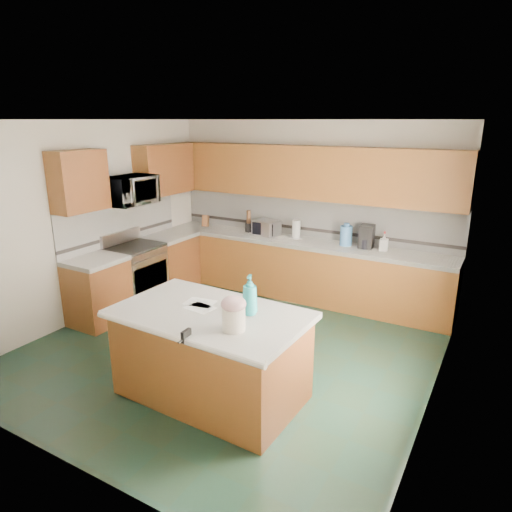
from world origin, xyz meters
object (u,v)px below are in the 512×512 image
Objects in this scene: treat_jar at (234,319)px; toaster_oven at (266,228)px; island_top at (210,314)px; knife_block at (206,221)px; island_base at (211,357)px; soap_bottle_island at (250,295)px; coffee_maker at (367,236)px.

toaster_oven reaches higher than treat_jar.
toaster_oven reaches higher than island_top.
treat_jar is 1.11× the size of knife_block.
soap_bottle_island is at bearing 23.87° from island_base.
soap_bottle_island is 2.02× the size of knife_block.
coffee_maker reaches higher than toaster_oven.
island_top reaches higher than island_base.
knife_block reaches higher than island_base.
treat_jar is 4.11m from knife_block.
toaster_oven is at bearing 110.24° from island_base.
soap_bottle_island is 2.86m from coffee_maker.
toaster_oven is at bearing 110.24° from island_top.
knife_block is at bearing 118.60° from soap_bottle_island.
island_base is 0.46m from island_top.
knife_block is at bearing 128.21° from island_top.
coffee_maker reaches higher than island_top.
coffee_maker is at bearing 79.87° from island_top.
treat_jar is 0.64× the size of coffee_maker.
island_top is at bearing -55.86° from toaster_oven.
coffee_maker reaches higher than knife_block.
island_base is at bearing -72.78° from knife_block.
island_top is 4.61× the size of toaster_oven.
island_base is 0.95× the size of island_top.
island_base is 4.53× the size of soap_bottle_island.
toaster_oven is at bearing 176.50° from coffee_maker.
treat_jar is (0.42, -0.22, 0.14)m from island_top.
treat_jar is at bearing -98.52° from coffee_maker.
island_base is at bearing -55.86° from toaster_oven.
treat_jar is 0.53× the size of toaster_oven.
soap_bottle_island is at bearing -100.09° from coffee_maker.
island_base is 0.76m from treat_jar.
treat_jar is at bearing -95.26° from soap_bottle_island.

